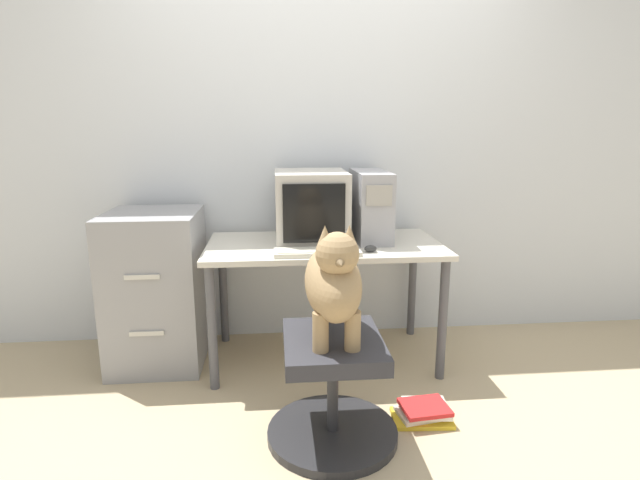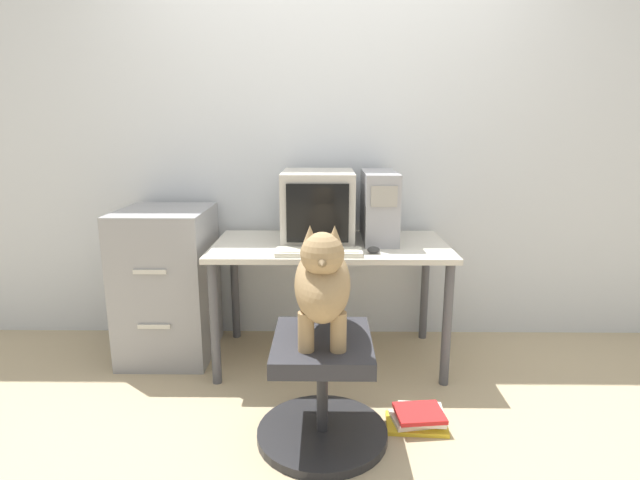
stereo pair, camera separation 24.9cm
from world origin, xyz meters
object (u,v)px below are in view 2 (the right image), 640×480
object	(u,v)px
pc_tower	(379,206)
office_chair	(322,389)
dog	(322,280)
crt_monitor	(318,206)
filing_cabinet	(168,283)
book_stack_floor	(419,418)
keyboard	(319,252)

from	to	relation	value
pc_tower	office_chair	world-z (taller)	pc_tower
office_chair	dog	distance (m)	0.50
crt_monitor	dog	size ratio (longest dim) A/B	0.91
pc_tower	filing_cabinet	bearing A→B (deg)	-178.32
crt_monitor	dog	bearing A→B (deg)	-87.98
office_chair	book_stack_floor	xyz separation A→B (m)	(0.45, 0.10, -0.20)
office_chair	book_stack_floor	size ratio (longest dim) A/B	2.02
keyboard	office_chair	xyz separation A→B (m)	(0.02, -0.53, -0.49)
book_stack_floor	pc_tower	bearing A→B (deg)	99.00
office_chair	keyboard	bearing A→B (deg)	92.33
pc_tower	filing_cabinet	size ratio (longest dim) A/B	0.54
dog	pc_tower	bearing A→B (deg)	69.97
pc_tower	dog	xyz separation A→B (m)	(-0.32, -0.89, -0.17)
book_stack_floor	office_chair	bearing A→B (deg)	-167.71
filing_cabinet	book_stack_floor	size ratio (longest dim) A/B	3.10
keyboard	book_stack_floor	xyz separation A→B (m)	(0.47, -0.43, -0.68)
keyboard	book_stack_floor	distance (m)	0.94
dog	office_chair	bearing A→B (deg)	-90.00
pc_tower	keyboard	size ratio (longest dim) A/B	1.06
filing_cabinet	book_stack_floor	world-z (taller)	filing_cabinet
crt_monitor	filing_cabinet	bearing A→B (deg)	-179.09
keyboard	filing_cabinet	xyz separation A→B (m)	(-0.91, 0.32, -0.28)
office_chair	filing_cabinet	bearing A→B (deg)	137.52
crt_monitor	office_chair	world-z (taller)	crt_monitor
crt_monitor	keyboard	world-z (taller)	crt_monitor
keyboard	book_stack_floor	world-z (taller)	keyboard
keyboard	book_stack_floor	size ratio (longest dim) A/B	1.56
keyboard	dog	distance (m)	0.53
filing_cabinet	dog	bearing A→B (deg)	-42.46
office_chair	crt_monitor	bearing A→B (deg)	92.02
pc_tower	filing_cabinet	distance (m)	1.33
crt_monitor	book_stack_floor	distance (m)	1.26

